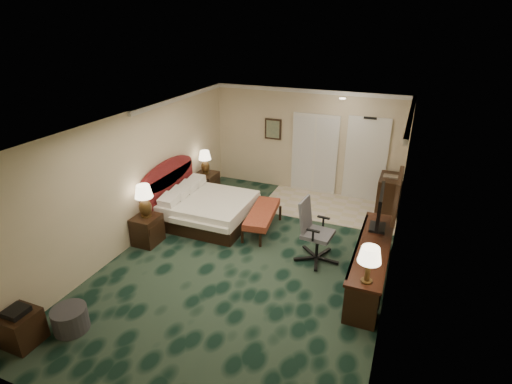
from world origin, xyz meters
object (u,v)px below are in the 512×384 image
at_px(desk_chair, 318,232).
at_px(bed_bench, 262,221).
at_px(nightstand_far, 206,185).
at_px(bed, 210,210).
at_px(ottoman, 70,319).
at_px(lamp_near, 145,201).
at_px(desk, 371,264).
at_px(tv, 380,210).
at_px(minibar, 388,194).
at_px(nightstand_near, 147,230).
at_px(side_table, 21,328).
at_px(lamp_far, 205,162).

bearing_deg(desk_chair, bed_bench, 159.91).
relative_size(nightstand_far, bed_bench, 0.44).
bearing_deg(bed, ottoman, -94.60).
xyz_separation_m(bed, desk_chair, (2.65, -0.61, 0.32)).
xyz_separation_m(nightstand_far, ottoman, (0.43, -5.04, -0.14)).
xyz_separation_m(lamp_near, desk, (4.45, 0.33, -0.57)).
height_order(bed, tv, tv).
relative_size(nightstand_far, desk, 0.25).
relative_size(bed, ottoman, 3.53).
height_order(nightstand_far, desk_chair, desk_chair).
bearing_deg(minibar, bed_bench, -140.39).
bearing_deg(nightstand_near, side_table, -89.82).
bearing_deg(minibar, nightstand_far, -168.98).
relative_size(nightstand_far, minibar, 0.72).
distance_m(tv, desk_chair, 1.19).
distance_m(bed, nightstand_near, 1.51).
bearing_deg(desk_chair, tv, 22.15).
relative_size(lamp_near, ottoman, 1.32).
distance_m(ottoman, tv, 5.41).
bearing_deg(nightstand_far, lamp_near, -90.48).
distance_m(bed_bench, tv, 2.59).
distance_m(lamp_far, bed_bench, 2.44).
bearing_deg(lamp_far, desk, -26.09).
bearing_deg(desk, nightstand_near, -175.35).
bearing_deg(side_table, minibar, 55.07).
bearing_deg(desk_chair, lamp_near, -163.59).
distance_m(nightstand_near, lamp_near, 0.64).
height_order(side_table, desk, desk).
relative_size(nightstand_near, side_table, 1.16).
bearing_deg(bed_bench, desk, -29.85).
distance_m(bed_bench, desk, 2.62).
bearing_deg(nightstand_far, lamp_far, 120.15).
distance_m(nightstand_near, desk_chair, 3.49).
bearing_deg(bed_bench, lamp_far, 142.07).
distance_m(nightstand_far, ottoman, 5.06).
bearing_deg(tv, bed_bench, 169.30).
distance_m(nightstand_far, lamp_far, 0.62).
bearing_deg(bed, minibar, 29.16).
bearing_deg(minibar, lamp_near, -143.19).
distance_m(nightstand_far, desk, 4.92).
xyz_separation_m(tv, desk_chair, (-1.03, -0.31, -0.51)).
bearing_deg(bed, bed_bench, 2.28).
xyz_separation_m(nightstand_far, tv, (4.42, -1.50, 0.80)).
height_order(bed_bench, ottoman, bed_bench).
xyz_separation_m(ottoman, tv, (3.99, 3.54, 0.94)).
relative_size(nightstand_far, ottoman, 1.24).
relative_size(ottoman, desk_chair, 0.42).
distance_m(lamp_near, lamp_far, 2.51).
distance_m(tv, minibar, 2.46).
bearing_deg(lamp_near, side_table, -89.76).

